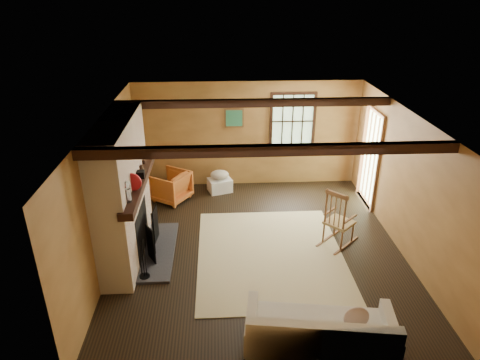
{
  "coord_description": "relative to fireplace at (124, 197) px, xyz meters",
  "views": [
    {
      "loc": [
        -0.66,
        -6.36,
        4.31
      ],
      "look_at": [
        -0.3,
        0.4,
        1.17
      ],
      "focal_mm": 32.0,
      "sensor_mm": 36.0,
      "label": 1
    }
  ],
  "objects": [
    {
      "name": "laundry_basket",
      "position": [
        1.58,
        2.36,
        -0.95
      ],
      "size": [
        0.59,
        0.51,
        0.3
      ],
      "primitive_type": "cube",
      "rotation": [
        0.0,
        0.0,
        0.31
      ],
      "color": "white",
      "rests_on": "ground"
    },
    {
      "name": "room_envelope",
      "position": [
        2.45,
        0.26,
        0.53
      ],
      "size": [
        5.02,
        5.52,
        2.44
      ],
      "color": "#AB783C",
      "rests_on": "ground"
    },
    {
      "name": "fireplace",
      "position": [
        0.0,
        0.0,
        0.0
      ],
      "size": [
        1.02,
        2.3,
        2.4
      ],
      "color": "#A2633E",
      "rests_on": "ground"
    },
    {
      "name": "ground",
      "position": [
        2.23,
        0.0,
        -1.1
      ],
      "size": [
        5.5,
        5.5,
        0.0
      ],
      "primitive_type": "plane",
      "color": "black",
      "rests_on": "ground"
    },
    {
      "name": "rocking_chair",
      "position": [
        3.66,
        0.1,
        -0.64
      ],
      "size": [
        0.85,
        0.84,
        1.09
      ],
      "rotation": [
        0.0,
        0.0,
        2.33
      ],
      "color": "tan",
      "rests_on": "ground"
    },
    {
      "name": "armchair",
      "position": [
        0.52,
        1.98,
        -0.78
      ],
      "size": [
        0.98,
        0.97,
        0.65
      ],
      "primitive_type": "imported",
      "rotation": [
        0.0,
        0.0,
        -2.14
      ],
      "color": "#BF6026",
      "rests_on": "ground"
    },
    {
      "name": "rug",
      "position": [
        2.43,
        -0.2,
        -1.1
      ],
      "size": [
        2.5,
        3.0,
        0.01
      ],
      "primitive_type": "cube",
      "color": "#C8BD85",
      "rests_on": "ground"
    },
    {
      "name": "basket_pillow",
      "position": [
        1.58,
        2.36,
        -0.7
      ],
      "size": [
        0.52,
        0.48,
        0.21
      ],
      "primitive_type": "ellipsoid",
      "rotation": [
        0.0,
        0.0,
        -0.44
      ],
      "color": "beige",
      "rests_on": "laundry_basket"
    },
    {
      "name": "sofa",
      "position": [
        2.78,
        -2.4,
        -0.84
      ],
      "size": [
        1.94,
        1.07,
        0.75
      ],
      "rotation": [
        0.0,
        0.0,
        -0.14
      ],
      "color": "beige",
      "rests_on": "ground"
    },
    {
      "name": "firewood_pile",
      "position": [
        0.22,
        2.52,
        -0.98
      ],
      "size": [
        0.7,
        0.13,
        0.26
      ],
      "color": "#4E3221",
      "rests_on": "ground"
    }
  ]
}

